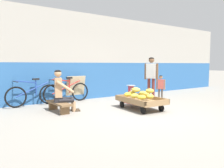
# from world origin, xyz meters

# --- Properties ---
(ground_plane) EXTENTS (80.00, 80.00, 0.00)m
(ground_plane) POSITION_xyz_m (0.00, 0.00, 0.00)
(ground_plane) COLOR gray
(back_wall) EXTENTS (16.00, 0.30, 3.13)m
(back_wall) POSITION_xyz_m (0.00, 3.23, 1.57)
(back_wall) COLOR #2D609E
(back_wall) RESTS_ON ground
(banana_cart) EXTENTS (0.95, 1.50, 0.36)m
(banana_cart) POSITION_xyz_m (0.36, 0.54, 0.24)
(banana_cart) COLOR #99754C
(banana_cart) RESTS_ON ground
(banana_pile) EXTENTS (0.89, 1.04, 0.26)m
(banana_pile) POSITION_xyz_m (0.34, 0.57, 0.46)
(banana_pile) COLOR gold
(banana_pile) RESTS_ON banana_cart
(low_bench) EXTENTS (0.34, 1.11, 0.27)m
(low_bench) POSITION_xyz_m (-1.70, 1.56, 0.20)
(low_bench) COLOR brown
(low_bench) RESTS_ON ground
(vendor_seated) EXTENTS (0.73, 0.59, 1.14)m
(vendor_seated) POSITION_xyz_m (-1.62, 1.54, 0.57)
(vendor_seated) COLOR tan
(vendor_seated) RESTS_ON ground
(plastic_crate) EXTENTS (0.36, 0.28, 0.30)m
(plastic_crate) POSITION_xyz_m (0.82, 1.54, 0.15)
(plastic_crate) COLOR red
(plastic_crate) RESTS_ON ground
(weighing_scale) EXTENTS (0.30, 0.30, 0.29)m
(weighing_scale) POSITION_xyz_m (0.82, 1.53, 0.45)
(weighing_scale) COLOR #28282D
(weighing_scale) RESTS_ON plastic_crate
(bicycle_near_left) EXTENTS (1.66, 0.48, 0.86)m
(bicycle_near_left) POSITION_xyz_m (-2.02, 2.86, 0.35)
(bicycle_near_left) COLOR black
(bicycle_near_left) RESTS_ON ground
(bicycle_far_left) EXTENTS (1.66, 0.48, 0.86)m
(bicycle_far_left) POSITION_xyz_m (-0.90, 2.87, 0.35)
(bicycle_far_left) COLOR black
(bicycle_far_left) RESTS_ON ground
(sign_board) EXTENTS (0.70, 0.23, 0.88)m
(sign_board) POSITION_xyz_m (-0.49, 3.03, 0.44)
(sign_board) COLOR #C6B289
(sign_board) RESTS_ON ground
(customer_adult) EXTENTS (0.33, 0.44, 1.53)m
(customer_adult) POSITION_xyz_m (1.62, 1.40, 0.95)
(customer_adult) COLOR brown
(customer_adult) RESTS_ON ground
(customer_child) EXTENTS (0.22, 0.22, 0.92)m
(customer_child) POSITION_xyz_m (1.58, 0.91, 0.57)
(customer_child) COLOR brown
(customer_child) RESTS_ON ground
(shopping_bag) EXTENTS (0.18, 0.12, 0.24)m
(shopping_bag) POSITION_xyz_m (0.82, 0.99, 0.12)
(shopping_bag) COLOR #3370B7
(shopping_bag) RESTS_ON ground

